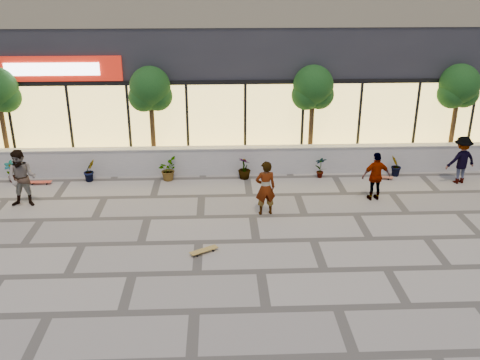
{
  "coord_description": "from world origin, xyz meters",
  "views": [
    {
      "loc": [
        -1.02,
        -11.77,
        7.26
      ],
      "look_at": [
        -0.4,
        3.07,
        1.3
      ],
      "focal_mm": 40.0,
      "sensor_mm": 36.0,
      "label": 1
    }
  ],
  "objects_px": {
    "tree_east": "(459,89)",
    "skateboard_center": "(204,250)",
    "tree_mideast": "(313,90)",
    "skateboard_right_near": "(382,177)",
    "skateboard_left": "(40,182)",
    "skater_left": "(22,179)",
    "skater_right_near": "(376,176)",
    "tree_midwest": "(150,92)",
    "skater_center": "(265,188)"
  },
  "relations": [
    {
      "from": "skateboard_right_near",
      "to": "tree_east",
      "type": "bearing_deg",
      "value": 42.88
    },
    {
      "from": "skater_center",
      "to": "tree_midwest",
      "type": "bearing_deg",
      "value": -55.95
    },
    {
      "from": "tree_east",
      "to": "skater_right_near",
      "type": "relative_size",
      "value": 2.38
    },
    {
      "from": "tree_midwest",
      "to": "skateboard_left",
      "type": "distance_m",
      "value": 5.12
    },
    {
      "from": "skateboard_center",
      "to": "skateboard_left",
      "type": "xyz_separation_m",
      "value": [
        -5.96,
        5.18,
        0.0
      ]
    },
    {
      "from": "skater_left",
      "to": "skateboard_right_near",
      "type": "distance_m",
      "value": 12.43
    },
    {
      "from": "skater_center",
      "to": "skater_left",
      "type": "height_order",
      "value": "skater_left"
    },
    {
      "from": "tree_midwest",
      "to": "tree_mideast",
      "type": "xyz_separation_m",
      "value": [
        6.0,
        0.0,
        0.0
      ]
    },
    {
      "from": "tree_east",
      "to": "skateboard_right_near",
      "type": "distance_m",
      "value": 4.48
    },
    {
      "from": "tree_mideast",
      "to": "skateboard_center",
      "type": "relative_size",
      "value": 4.91
    },
    {
      "from": "skater_center",
      "to": "skater_left",
      "type": "relative_size",
      "value": 0.92
    },
    {
      "from": "skateboard_right_near",
      "to": "skater_left",
      "type": "bearing_deg",
      "value": -154.7
    },
    {
      "from": "skater_left",
      "to": "skateboard_right_near",
      "type": "bearing_deg",
      "value": 9.4
    },
    {
      "from": "skateboard_left",
      "to": "tree_mideast",
      "type": "bearing_deg",
      "value": 8.12
    },
    {
      "from": "skater_right_near",
      "to": "skateboard_left",
      "type": "relative_size",
      "value": 2.0
    },
    {
      "from": "tree_midwest",
      "to": "tree_mideast",
      "type": "height_order",
      "value": "same"
    },
    {
      "from": "tree_midwest",
      "to": "skateboard_right_near",
      "type": "distance_m",
      "value": 9.05
    },
    {
      "from": "skater_right_near",
      "to": "skateboard_center",
      "type": "bearing_deg",
      "value": 23.58
    },
    {
      "from": "tree_midwest",
      "to": "tree_east",
      "type": "bearing_deg",
      "value": 0.0
    },
    {
      "from": "skateboard_right_near",
      "to": "skateboard_left",
      "type": "bearing_deg",
      "value": -163.24
    },
    {
      "from": "tree_mideast",
      "to": "skateboard_right_near",
      "type": "xyz_separation_m",
      "value": [
        2.44,
        -1.5,
        -2.91
      ]
    },
    {
      "from": "tree_east",
      "to": "skateboard_left",
      "type": "relative_size",
      "value": 4.77
    },
    {
      "from": "skater_center",
      "to": "skateboard_right_near",
      "type": "distance_m",
      "value": 5.38
    },
    {
      "from": "skateboard_center",
      "to": "tree_midwest",
      "type": "bearing_deg",
      "value": 75.56
    },
    {
      "from": "tree_midwest",
      "to": "skater_center",
      "type": "height_order",
      "value": "tree_midwest"
    },
    {
      "from": "tree_midwest",
      "to": "skateboard_center",
      "type": "height_order",
      "value": "tree_midwest"
    },
    {
      "from": "tree_mideast",
      "to": "skater_right_near",
      "type": "xyz_separation_m",
      "value": [
        1.64,
        -3.31,
        -2.16
      ]
    },
    {
      "from": "skateboard_center",
      "to": "skateboard_right_near",
      "type": "relative_size",
      "value": 1.01
    },
    {
      "from": "tree_mideast",
      "to": "skateboard_right_near",
      "type": "distance_m",
      "value": 4.08
    },
    {
      "from": "skateboard_center",
      "to": "skateboard_right_near",
      "type": "bearing_deg",
      "value": 7.63
    },
    {
      "from": "tree_mideast",
      "to": "tree_east",
      "type": "bearing_deg",
      "value": 0.0
    },
    {
      "from": "tree_midwest",
      "to": "skater_right_near",
      "type": "distance_m",
      "value": 8.6
    },
    {
      "from": "skater_left",
      "to": "skater_right_near",
      "type": "height_order",
      "value": "skater_left"
    },
    {
      "from": "tree_midwest",
      "to": "skater_center",
      "type": "xyz_separation_m",
      "value": [
        3.9,
        -4.27,
        -2.11
      ]
    },
    {
      "from": "tree_mideast",
      "to": "skater_left",
      "type": "xyz_separation_m",
      "value": [
        -9.82,
        -3.34,
        -2.04
      ]
    },
    {
      "from": "skater_left",
      "to": "skater_right_near",
      "type": "xyz_separation_m",
      "value": [
        11.47,
        0.03,
        -0.13
      ]
    },
    {
      "from": "tree_east",
      "to": "skateboard_center",
      "type": "xyz_separation_m",
      "value": [
        -9.47,
        -6.68,
        -2.9
      ]
    },
    {
      "from": "skater_left",
      "to": "skateboard_center",
      "type": "xyz_separation_m",
      "value": [
        5.85,
        -3.34,
        -0.87
      ]
    },
    {
      "from": "tree_midwest",
      "to": "skateboard_left",
      "type": "xyz_separation_m",
      "value": [
        -3.94,
        -1.5,
        -2.9
      ]
    },
    {
      "from": "skateboard_right_near",
      "to": "tree_midwest",
      "type": "bearing_deg",
      "value": -173.31
    },
    {
      "from": "skater_right_near",
      "to": "skateboard_center",
      "type": "relative_size",
      "value": 2.06
    },
    {
      "from": "tree_east",
      "to": "skateboard_left",
      "type": "distance_m",
      "value": 15.78
    },
    {
      "from": "tree_midwest",
      "to": "skateboard_left",
      "type": "relative_size",
      "value": 4.77
    },
    {
      "from": "tree_mideast",
      "to": "skater_left",
      "type": "distance_m",
      "value": 10.57
    },
    {
      "from": "tree_midwest",
      "to": "skateboard_center",
      "type": "distance_m",
      "value": 7.56
    },
    {
      "from": "tree_east",
      "to": "skateboard_right_near",
      "type": "height_order",
      "value": "tree_east"
    },
    {
      "from": "tree_mideast",
      "to": "skateboard_left",
      "type": "distance_m",
      "value": 10.46
    },
    {
      "from": "tree_east",
      "to": "skater_center",
      "type": "xyz_separation_m",
      "value": [
        -7.6,
        -4.27,
        -2.11
      ]
    },
    {
      "from": "tree_east",
      "to": "skater_left",
      "type": "relative_size",
      "value": 2.06
    },
    {
      "from": "skater_right_near",
      "to": "tree_east",
      "type": "bearing_deg",
      "value": -146.83
    }
  ]
}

